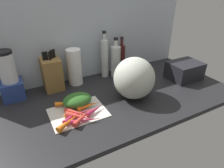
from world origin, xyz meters
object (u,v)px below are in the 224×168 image
Objects in this scene: carrot_9 at (73,113)px; bottle_1 at (116,61)px; blender_appliance at (10,79)px; carrot_0 at (79,116)px; bottle_2 at (121,58)px; paper_towel_roll at (75,67)px; carrot_11 at (88,106)px; cutting_board at (78,112)px; carrot_6 at (68,103)px; carrot_1 at (70,118)px; carrot_10 at (78,113)px; carrot_3 at (81,113)px; carrot_2 at (78,102)px; winter_squash at (134,78)px; carrot_8 at (83,116)px; knife_block at (52,74)px; carrot_4 at (86,120)px; carrot_5 at (95,110)px; dish_rack at (184,70)px; carrot_7 at (69,122)px; bottle_0 at (105,58)px.

bottle_1 reaches higher than carrot_9.
blender_appliance is 75.15cm from bottle_1.
bottle_2 is at bearing 39.73° from carrot_0.
paper_towel_roll reaches higher than carrot_9.
cutting_board is at bearing -172.19° from carrot_11.
carrot_1 is at bearing -102.52° from carrot_6.
carrot_0 is 0.94× the size of carrot_10.
carrot_1 is at bearing -163.54° from carrot_3.
carrot_6 is 1.50× the size of carrot_9.
carrot_3 is 7.02cm from carrot_11.
paper_towel_roll is (42.55, 0.55, -0.69)cm from blender_appliance.
carrot_2 is at bearing 72.15° from carrot_0.
winter_squash reaches higher than paper_towel_roll.
knife_block reaches higher than carrot_8.
carrot_4 is 1.66× the size of carrot_9.
carrot_5 is 9.81cm from carrot_10.
dish_rack reaches higher than carrot_1.
blender_appliance reaches higher than carrot_3.
carrot_9 is (-1.72, 4.98, -0.60)cm from carrot_0.
dish_rack reaches higher than carrot_11.
blender_appliance is at bearing 137.74° from carrot_11.
carrot_5 is at bearing -14.70° from carrot_9.
carrot_3 is 0.99× the size of carrot_10.
carrot_7 reaches higher than carrot_8.
carrot_9 is at bearing 123.29° from carrot_8.
cutting_board is at bearing -107.18° from paper_towel_roll.
bottle_2 is (58.19, 43.48, 9.59)cm from carrot_1.
bottle_2 reaches higher than carrot_9.
carrot_11 is 0.52× the size of paper_towel_roll.
carrot_1 is at bearing 161.16° from carrot_8.
carrot_11 is at bearing 54.87° from carrot_8.
carrot_8 is at bearing -82.20° from knife_block.
carrot_11 is (14.85, 9.44, -0.02)cm from carrot_7.
knife_block is at bearing 96.49° from carrot_10.
carrot_6 is at bearing 108.38° from cutting_board.
carrot_1 reaches higher than carrot_4.
bottle_1 is at bearing 39.15° from carrot_10.
carrot_0 reaches higher than carrot_2.
blender_appliance reaches higher than dish_rack.
bottle_2 is at bearing 1.80° from blender_appliance.
carrot_4 is 10.31cm from carrot_9.
paper_towel_roll is (19.31, 44.60, 10.82)cm from carrot_7.
winter_squash reaches higher than carrot_3.
bottle_0 reaches higher than winter_squash.
carrot_9 is 0.32× the size of blender_appliance.
carrot_3 is 1.06× the size of carrot_7.
carrot_6 is 40.45cm from blender_appliance.
carrot_3 is 0.61× the size of paper_towel_roll.
winter_squash is 57.03cm from knife_block.
carrot_7 is 9.04cm from carrot_10.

